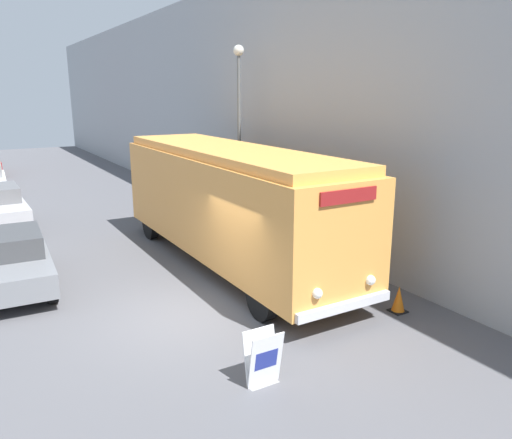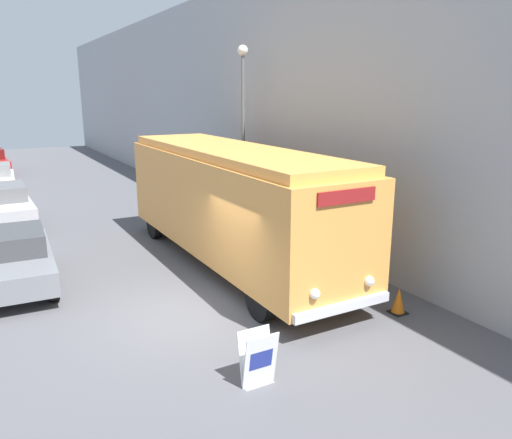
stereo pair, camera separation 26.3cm
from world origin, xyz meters
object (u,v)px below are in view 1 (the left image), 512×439
parked_car_near (11,260)px  traffic_cone (399,299)px  vintage_bus (229,200)px  sign_board (263,359)px  streetlamp (239,114)px

parked_car_near → traffic_cone: bearing=-36.3°
traffic_cone → parked_car_near: bearing=140.8°
vintage_bus → sign_board: (-2.44, -5.92, -1.45)m
vintage_bus → parked_car_near: vintage_bus is taller
streetlamp → parked_car_near: 8.71m
traffic_cone → streetlamp: bearing=88.3°
parked_car_near → traffic_cone: parked_car_near is taller
sign_board → parked_car_near: bearing=114.9°
vintage_bus → parked_car_near: 5.96m
streetlamp → parked_car_near: (-7.77, -1.91, -3.45)m
streetlamp → vintage_bus: bearing=-123.6°
streetlamp → traffic_cone: size_ratio=10.38×
streetlamp → parked_car_near: bearing=-166.2°
streetlamp → traffic_cone: 8.94m
vintage_bus → traffic_cone: size_ratio=16.60×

